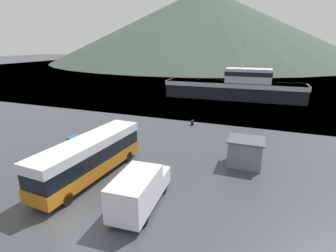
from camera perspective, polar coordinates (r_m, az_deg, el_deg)
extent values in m
plane|color=#383A3D|center=(17.46, -19.29, -19.38)|extent=(400.00, 400.00, 0.00)
plane|color=slate|center=(153.82, 17.65, 12.94)|extent=(240.00, 240.00, 0.00)
cone|color=#3D473D|center=(172.05, 7.82, 20.95)|extent=(179.28, 179.28, 41.80)
cube|color=#B26614|center=(21.81, -16.44, -8.39)|extent=(3.05, 10.74, 0.98)
cube|color=black|center=(21.39, -16.68, -5.87)|extent=(2.99, 10.52, 1.11)
cube|color=silver|center=(21.06, -16.89, -3.60)|extent=(3.05, 10.74, 0.70)
cube|color=black|center=(25.39, -8.88, -2.05)|extent=(2.13, 0.19, 1.50)
cylinder|color=black|center=(25.24, -12.77, -5.67)|extent=(0.35, 0.92, 0.90)
cylinder|color=black|center=(24.09, -8.68, -6.57)|extent=(0.35, 0.92, 0.90)
cylinder|color=black|center=(20.49, -25.50, -12.79)|extent=(0.35, 0.92, 0.90)
cylinder|color=black|center=(19.06, -21.18, -14.59)|extent=(0.35, 0.92, 0.90)
cube|color=silver|center=(16.79, -7.10, -14.13)|extent=(2.46, 4.28, 2.17)
cube|color=silver|center=(19.39, -3.44, -11.03)|extent=(2.31, 1.91, 1.19)
cube|color=black|center=(18.22, -4.46, -9.58)|extent=(1.87, 0.18, 0.76)
cylinder|color=black|center=(19.82, -6.39, -12.41)|extent=(0.27, 0.71, 0.70)
cylinder|color=black|center=(19.21, -0.82, -13.35)|extent=(0.27, 0.71, 0.70)
cylinder|color=black|center=(17.07, -11.50, -18.15)|extent=(0.27, 0.71, 0.70)
cylinder|color=black|center=(16.35, -5.02, -19.63)|extent=(0.27, 0.71, 0.70)
cube|color=black|center=(52.26, 13.99, 7.54)|extent=(25.76, 5.92, 3.19)
cube|color=silver|center=(52.07, 14.08, 8.83)|extent=(26.02, 5.98, 0.80)
cube|color=silver|center=(51.70, 17.09, 10.44)|extent=(8.31, 3.82, 2.61)
cube|color=black|center=(51.66, 17.13, 10.86)|extent=(8.47, 3.92, 0.78)
cylinder|color=#B2B2B7|center=(51.49, 16.05, 14.50)|extent=(0.20, 0.20, 4.54)
cube|color=teal|center=(28.84, -19.59, -3.24)|extent=(0.90, 1.34, 0.96)
cube|color=#1A5F86|center=(28.66, -19.70, -2.24)|extent=(0.99, 1.47, 0.11)
cube|color=slate|center=(23.88, 16.50, -5.57)|extent=(2.78, 2.43, 2.26)
cube|color=#4C4C51|center=(23.45, 16.75, -2.89)|extent=(3.06, 2.68, 0.12)
cylinder|color=black|center=(34.32, 5.28, 0.51)|extent=(0.38, 0.38, 0.41)
sphere|color=black|center=(34.23, 5.29, 1.02)|extent=(0.43, 0.43, 0.43)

